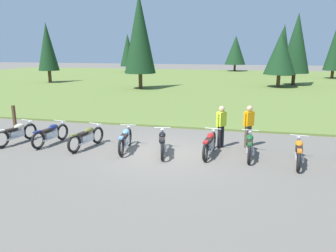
% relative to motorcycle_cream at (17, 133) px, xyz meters
% --- Properties ---
extents(ground_plane, '(140.00, 140.00, 0.00)m').
position_rel_motorcycle_cream_xyz_m(ground_plane, '(6.24, 0.14, -0.44)').
color(ground_plane, '#605B54').
extents(grass_moorland, '(80.00, 44.00, 0.10)m').
position_rel_motorcycle_cream_xyz_m(grass_moorland, '(6.24, 26.02, -0.39)').
color(grass_moorland, '#5B7033').
rests_on(grass_moorland, ground).
extents(forest_treeline, '(41.42, 30.41, 8.93)m').
position_rel_motorcycle_cream_xyz_m(forest_treeline, '(11.07, 33.15, 3.83)').
color(forest_treeline, '#47331E').
rests_on(forest_treeline, ground).
extents(motorcycle_cream, '(0.70, 2.07, 0.88)m').
position_rel_motorcycle_cream_xyz_m(motorcycle_cream, '(0.00, 0.00, 0.00)').
color(motorcycle_cream, black).
rests_on(motorcycle_cream, ground).
extents(motorcycle_navy, '(0.62, 2.09, 0.88)m').
position_rel_motorcycle_cream_xyz_m(motorcycle_navy, '(1.45, 0.21, 0.00)').
color(motorcycle_navy, black).
rests_on(motorcycle_navy, ground).
extents(motorcycle_olive, '(0.72, 2.07, 0.88)m').
position_rel_motorcycle_cream_xyz_m(motorcycle_olive, '(3.11, 0.08, 0.00)').
color(motorcycle_olive, black).
rests_on(motorcycle_olive, ground).
extents(motorcycle_sky_blue, '(0.65, 2.09, 0.88)m').
position_rel_motorcycle_cream_xyz_m(motorcycle_sky_blue, '(4.70, 0.13, 0.00)').
color(motorcycle_sky_blue, black).
rests_on(motorcycle_sky_blue, ground).
extents(motorcycle_black, '(0.75, 2.06, 0.88)m').
position_rel_motorcycle_cream_xyz_m(motorcycle_black, '(6.19, 0.02, 0.00)').
color(motorcycle_black, black).
rests_on(motorcycle_black, ground).
extents(motorcycle_red, '(0.62, 2.10, 0.88)m').
position_rel_motorcycle_cream_xyz_m(motorcycle_red, '(7.90, 0.30, 0.00)').
color(motorcycle_red, black).
rests_on(motorcycle_red, ground).
extents(motorcycle_british_green, '(0.62, 2.10, 0.88)m').
position_rel_motorcycle_cream_xyz_m(motorcycle_british_green, '(9.32, 0.37, 0.00)').
color(motorcycle_british_green, black).
rests_on(motorcycle_british_green, ground).
extents(motorcycle_orange, '(0.62, 2.10, 0.88)m').
position_rel_motorcycle_cream_xyz_m(motorcycle_orange, '(10.92, -0.03, 0.00)').
color(motorcycle_orange, black).
rests_on(motorcycle_orange, ground).
extents(rider_checking_bike, '(0.39, 0.46, 1.67)m').
position_rel_motorcycle_cream_xyz_m(rider_checking_bike, '(8.23, 1.31, 0.51)').
color(rider_checking_bike, black).
rests_on(rider_checking_bike, ground).
extents(rider_near_row_end, '(0.42, 0.41, 1.67)m').
position_rel_motorcycle_cream_xyz_m(rider_near_row_end, '(9.28, 1.62, 0.51)').
color(rider_near_row_end, '#4C4233').
rests_on(rider_near_row_end, ground).
extents(trail_marker_post, '(0.12, 0.12, 1.14)m').
position_rel_motorcycle_cream_xyz_m(trail_marker_post, '(-1.83, 2.23, 0.13)').
color(trail_marker_post, '#47331E').
rests_on(trail_marker_post, ground).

